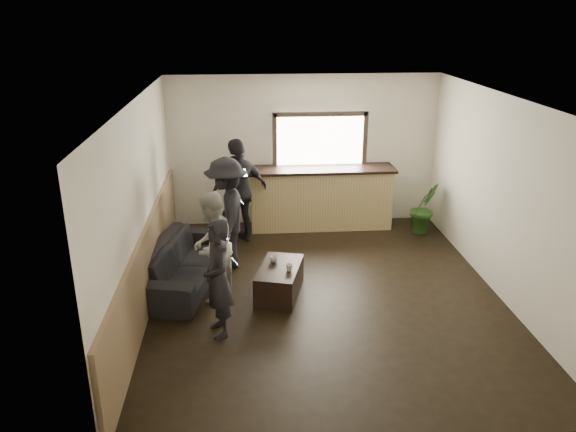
{
  "coord_description": "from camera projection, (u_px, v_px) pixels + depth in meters",
  "views": [
    {
      "loc": [
        -1.1,
        -7.18,
        3.9
      ],
      "look_at": [
        -0.5,
        0.4,
        1.08
      ],
      "focal_mm": 35.0,
      "sensor_mm": 36.0,
      "label": 1
    }
  ],
  "objects": [
    {
      "name": "coffee_table",
      "position": [
        280.0,
        281.0,
        8.07
      ],
      "size": [
        0.79,
        1.09,
        0.44
      ],
      "primitive_type": "cube",
      "rotation": [
        0.0,
        0.0,
        -0.27
      ],
      "color": "black",
      "rests_on": "ground"
    },
    {
      "name": "person_c",
      "position": [
        227.0,
        213.0,
        8.75
      ],
      "size": [
        0.69,
        1.17,
        1.78
      ],
      "rotation": [
        0.0,
        0.0,
        -1.55
      ],
      "color": "black",
      "rests_on": "ground"
    },
    {
      "name": "sofa",
      "position": [
        184.0,
        262.0,
        8.39
      ],
      "size": [
        1.31,
        2.35,
        0.65
      ],
      "primitive_type": "imported",
      "rotation": [
        0.0,
        0.0,
        1.36
      ],
      "color": "black",
      "rests_on": "ground"
    },
    {
      "name": "person_d",
      "position": [
        239.0,
        192.0,
        9.67
      ],
      "size": [
        1.17,
        0.93,
        1.86
      ],
      "rotation": [
        0.0,
        0.0,
        -2.63
      ],
      "color": "black",
      "rests_on": "ground"
    },
    {
      "name": "potted_plant",
      "position": [
        424.0,
        208.0,
        10.24
      ],
      "size": [
        0.63,
        0.56,
        0.95
      ],
      "primitive_type": "imported",
      "rotation": [
        0.0,
        0.0,
        0.31
      ],
      "color": "#2D6623",
      "rests_on": "ground"
    },
    {
      "name": "cup_a",
      "position": [
        274.0,
        259.0,
        8.13
      ],
      "size": [
        0.16,
        0.16,
        0.09
      ],
      "primitive_type": "imported",
      "rotation": [
        0.0,
        0.0,
        2.74
      ],
      "color": "silver",
      "rests_on": "coffee_table"
    },
    {
      "name": "person_a",
      "position": [
        218.0,
        279.0,
        6.91
      ],
      "size": [
        0.52,
        0.64,
        1.53
      ],
      "rotation": [
        0.0,
        0.0,
        -1.27
      ],
      "color": "black",
      "rests_on": "ground"
    },
    {
      "name": "person_b",
      "position": [
        211.0,
        247.0,
        7.8
      ],
      "size": [
        0.77,
        0.89,
        1.57
      ],
      "rotation": [
        0.0,
        0.0,
        -1.84
      ],
      "color": "#BAB6A8",
      "rests_on": "ground"
    },
    {
      "name": "cup_b",
      "position": [
        289.0,
        267.0,
        7.86
      ],
      "size": [
        0.13,
        0.13,
        0.09
      ],
      "primitive_type": "imported",
      "rotation": [
        0.0,
        0.0,
        4.43
      ],
      "color": "silver",
      "rests_on": "coffee_table"
    },
    {
      "name": "ground",
      "position": [
        324.0,
        294.0,
        8.15
      ],
      "size": [
        5.0,
        6.0,
        0.01
      ],
      "primitive_type": "cube",
      "color": "black"
    },
    {
      "name": "bar_counter",
      "position": [
        321.0,
        194.0,
        10.47
      ],
      "size": [
        2.7,
        0.68,
        2.13
      ],
      "color": "tan",
      "rests_on": "ground"
    },
    {
      "name": "room_shell",
      "position": [
        273.0,
        200.0,
        7.58
      ],
      "size": [
        5.01,
        6.01,
        2.8
      ],
      "color": "silver",
      "rests_on": "ground"
    }
  ]
}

